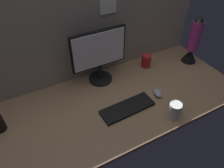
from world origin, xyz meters
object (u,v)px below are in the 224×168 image
object	(u,v)px
monitor	(100,54)
mug_red_plastic	(146,61)
mouse	(158,93)
keyboard	(127,108)
mug_ceramic_white	(175,110)
lava_lamp	(193,43)

from	to	relation	value
monitor	mug_red_plastic	xyz separation A→B (cm)	(41.21, -2.35, -17.69)
mug_red_plastic	mouse	bearing A→B (deg)	-111.18
mouse	mug_red_plastic	bearing A→B (deg)	84.21
monitor	mug_red_plastic	world-z (taller)	monitor
keyboard	mug_ceramic_white	world-z (taller)	mug_ceramic_white
monitor	mug_ceramic_white	bearing A→B (deg)	-65.79
mouse	mug_ceramic_white	xyz separation A→B (cm)	(-3.07, -21.15, 3.83)
keyboard	mug_red_plastic	distance (cm)	52.48
mug_ceramic_white	lava_lamp	xyz separation A→B (cm)	(52.90, 42.79, 11.63)
mug_ceramic_white	mug_red_plastic	xyz separation A→B (cm)	(15.83, 54.09, -0.32)
keyboard	mug_ceramic_white	bearing A→B (deg)	-41.58
keyboard	mouse	bearing A→B (deg)	2.04
lava_lamp	monitor	bearing A→B (deg)	170.10
mouse	lava_lamp	bearing A→B (deg)	38.86
keyboard	mug_red_plastic	world-z (taller)	mug_red_plastic
lava_lamp	mouse	bearing A→B (deg)	-156.53
mouse	lava_lamp	world-z (taller)	lava_lamp
keyboard	mug_red_plastic	size ratio (longest dim) A/B	3.56
keyboard	mouse	xyz separation A→B (cm)	(26.36, 1.78, 0.70)
mug_red_plastic	mug_ceramic_white	bearing A→B (deg)	-106.32
keyboard	mouse	distance (cm)	26.43
mug_red_plastic	lava_lamp	world-z (taller)	lava_lamp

